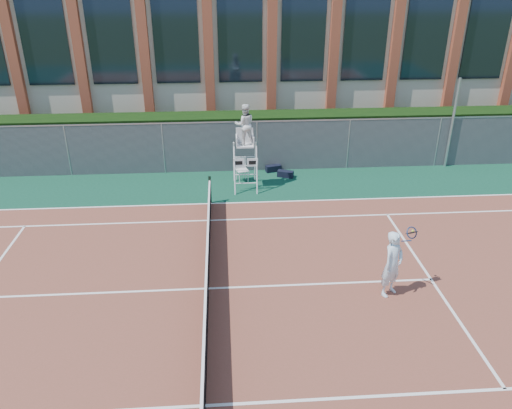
{
  "coord_description": "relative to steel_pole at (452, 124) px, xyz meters",
  "views": [
    {
      "loc": [
        0.54,
        -11.58,
        8.23
      ],
      "look_at": [
        1.56,
        3.0,
        1.14
      ],
      "focal_mm": 35.0,
      "sensor_mm": 36.0,
      "label": 1
    }
  ],
  "objects": [
    {
      "name": "apron",
      "position": [
        -10.47,
        -7.7,
        -1.97
      ],
      "size": [
        36.0,
        20.0,
        0.01
      ],
      "primitive_type": "cube",
      "color": "#0D3C28",
      "rests_on": "ground"
    },
    {
      "name": "tennis_player",
      "position": [
        -5.49,
        -9.26,
        -0.99
      ],
      "size": [
        1.11,
        0.86,
        1.9
      ],
      "color": "#CEE7F7",
      "rests_on": "tennis_court"
    },
    {
      "name": "sports_bag_far",
      "position": [
        -7.31,
        -0.75,
        -1.83
      ],
      "size": [
        0.73,
        0.51,
        0.27
      ],
      "primitive_type": "cube",
      "rotation": [
        0.0,
        0.0,
        -0.37
      ],
      "color": "black",
      "rests_on": "apron"
    },
    {
      "name": "sports_bag_near",
      "position": [
        -7.76,
        -0.1,
        -1.82
      ],
      "size": [
        0.71,
        0.43,
        0.28
      ],
      "primitive_type": "cube",
      "rotation": [
        0.0,
        0.0,
        0.26
      ],
      "color": "black",
      "rests_on": "apron"
    },
    {
      "name": "ground",
      "position": [
        -10.47,
        -8.7,
        -1.97
      ],
      "size": [
        120.0,
        120.0,
        0.0
      ],
      "primitive_type": "plane",
      "color": "#233814"
    },
    {
      "name": "fence",
      "position": [
        -10.47,
        0.1,
        -0.87
      ],
      "size": [
        40.0,
        0.06,
        2.2
      ],
      "primitive_type": null,
      "color": "#595E60",
      "rests_on": "ground"
    },
    {
      "name": "building",
      "position": [
        -10.47,
        9.25,
        2.17
      ],
      "size": [
        45.0,
        10.6,
        8.22
      ],
      "color": "beige",
      "rests_on": "ground"
    },
    {
      "name": "tennis_court",
      "position": [
        -10.47,
        -8.7,
        -1.95
      ],
      "size": [
        23.77,
        10.97,
        0.02
      ],
      "primitive_type": "cube",
      "color": "brown",
      "rests_on": "apron"
    },
    {
      "name": "plastic_chair",
      "position": [
        -9.19,
        -0.99,
        -1.37
      ],
      "size": [
        0.57,
        0.57,
        1.0
      ],
      "color": "silver",
      "rests_on": "apron"
    },
    {
      "name": "steel_pole",
      "position": [
        0.0,
        0.0,
        0.0
      ],
      "size": [
        0.12,
        0.12,
        3.94
      ],
      "primitive_type": "cylinder",
      "color": "#9EA0A5",
      "rests_on": "ground"
    },
    {
      "name": "umpire_chair",
      "position": [
        -9.07,
        -1.65,
        0.56
      ],
      "size": [
        0.97,
        1.49,
        3.46
      ],
      "color": "white",
      "rests_on": "ground"
    },
    {
      "name": "tennis_net",
      "position": [
        -10.47,
        -8.7,
        -1.44
      ],
      "size": [
        0.1,
        11.3,
        1.1
      ],
      "color": "black",
      "rests_on": "ground"
    },
    {
      "name": "hedge",
      "position": [
        -10.47,
        1.3,
        -0.87
      ],
      "size": [
        40.0,
        1.4,
        2.2
      ],
      "primitive_type": "cube",
      "color": "black",
      "rests_on": "ground"
    }
  ]
}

